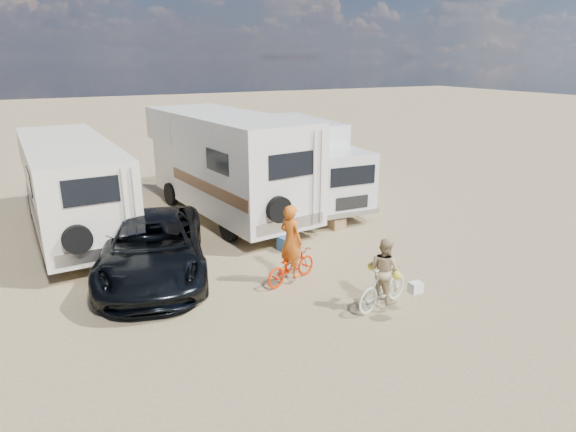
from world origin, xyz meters
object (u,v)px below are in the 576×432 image
cooler (287,243)px  crate (336,223)px  rv_left (72,188)px  bike_man (291,266)px  bike_woman (383,287)px  rider_man (291,247)px  rv_main (227,166)px  box_truck (307,164)px  rider_woman (384,277)px  bike_parked (342,198)px  dark_suv (153,247)px

cooler → crate: cooler is taller
rv_left → bike_man: size_ratio=5.05×
bike_woman → rider_man: bearing=14.3°
rv_main → rider_man: bearing=-102.7°
box_truck → crate: size_ratio=14.26×
box_truck → rider_woman: (-2.65, -8.41, -0.84)m
crate → rider_man: bearing=-137.5°
box_truck → rider_woman: size_ratio=4.51×
rider_woman → bike_parked: 7.67m
dark_suv → bike_woman: dark_suv is taller
box_truck → rv_main: bearing=-175.8°
dark_suv → bike_parked: bearing=33.6°
rider_woman → bike_woman: bearing=-0.0°
bike_woman → rider_man: 2.57m
cooler → crate: (2.38, 0.99, -0.02)m
box_truck → bike_man: bearing=-119.3°
rider_man → rider_woman: (1.27, -2.19, -0.19)m
rv_left → dark_suv: rv_left is taller
dark_suv → bike_parked: 8.10m
box_truck → rider_woman: bearing=-104.6°
dark_suv → crate: (6.37, 0.97, -0.60)m
rv_main → bike_man: rv_main is taller
rv_left → crate: bearing=-26.9°
rider_man → cooler: rider_man is taller
dark_suv → cooler: size_ratio=10.73×
rv_left → rv_main: bearing=-7.6°
bike_woman → rider_man: rider_man is taller
rv_main → box_truck: size_ratio=1.17×
crate → cooler: bearing=-157.4°
crate → bike_parked: bearing=52.5°
dark_suv → rider_man: size_ratio=3.01×
box_truck → cooler: 5.31m
rv_main → cooler: 4.42m
dark_suv → cooler: 4.03m
dark_suv → rider_man: 3.69m
dark_suv → rider_woman: 6.06m
bike_man → crate: bike_man is taller
bike_parked → cooler: bearing=163.1°
bike_woman → box_truck: bearing=-33.2°
rider_man → dark_suv: bearing=36.6°
box_truck → crate: 3.54m
crate → rider_woman: bearing=-111.4°
cooler → crate: size_ratio=1.11×
bike_man → bike_woman: bike_woman is taller
rider_woman → box_truck: bearing=-33.2°
rv_left → bike_man: (4.58, -6.57, -1.08)m
box_truck → bike_man: size_ratio=4.10×
bike_woman → rider_man: size_ratio=0.90×
rider_man → cooler: size_ratio=3.56×
bike_man → bike_parked: (4.60, 4.71, 0.04)m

